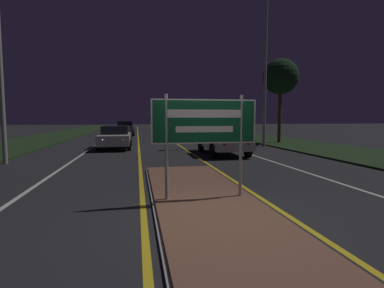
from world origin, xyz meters
name	(u,v)px	position (x,y,z in m)	size (l,w,h in m)	color
ground_plane	(217,218)	(0.00, 0.00, 0.00)	(160.00, 160.00, 0.00)	#232326
median_island	(204,200)	(0.00, 1.09, 0.04)	(2.31, 8.58, 0.10)	#999993
verge_left	(33,141)	(-9.50, 20.00, 0.04)	(5.00, 100.00, 0.08)	#1E3319
verge_right	(261,138)	(9.50, 20.00, 0.04)	(5.00, 100.00, 0.08)	#1E3319
centre_line_yellow_left	(138,136)	(-1.35, 25.00, 0.00)	(0.12, 70.00, 0.01)	gold
centre_line_yellow_right	(165,136)	(1.35, 25.00, 0.00)	(0.12, 70.00, 0.01)	gold
lane_line_white_left	(109,137)	(-4.20, 25.00, 0.00)	(0.12, 70.00, 0.01)	silver
lane_line_white_right	(193,136)	(4.20, 25.00, 0.00)	(0.12, 70.00, 0.01)	silver
edge_line_white_left	(76,137)	(-7.20, 25.00, 0.00)	(0.10, 70.00, 0.01)	silver
edge_line_white_right	(221,135)	(7.20, 25.00, 0.00)	(0.10, 70.00, 0.01)	silver
highway_sign	(205,125)	(0.00, 1.09, 1.69)	(2.31, 0.07, 2.26)	#9E9E99
streetlight_right_near	(266,49)	(6.55, 12.70, 6.13)	(0.50, 0.50, 9.80)	#9E9E99
car_receding_0	(223,139)	(2.85, 9.35, 0.78)	(1.91, 4.40, 1.47)	silver
car_receding_1	(185,131)	(2.38, 18.89, 0.79)	(2.03, 4.28, 1.52)	#4C514C
car_receding_2	(171,128)	(2.33, 28.37, 0.75)	(1.94, 4.43, 1.41)	#4C514C
car_receding_3	(189,126)	(5.73, 35.60, 0.79)	(1.87, 4.42, 1.50)	black
car_approaching_0	(116,136)	(-2.74, 13.55, 0.72)	(1.88, 4.77, 1.36)	silver
car_approaching_1	(125,128)	(-2.63, 26.83, 0.78)	(1.84, 4.81, 1.50)	#4C514C
roadside_palm_right	(281,77)	(8.70, 14.92, 4.76)	(2.53, 2.53, 5.98)	#4C3823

